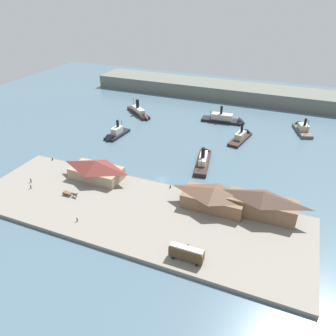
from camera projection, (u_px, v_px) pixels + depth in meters
ground_plane at (161, 180)px, 120.68m from camera, size 320.00×320.00×0.00m
quay_promenade at (134, 212)px, 102.77m from camera, size 110.00×36.00×1.20m
seawall_edge at (157, 183)px, 117.55m from camera, size 110.00×0.80×1.00m
ferry_shed_customs_shed at (96, 169)px, 117.74m from camera, size 19.37×10.01×7.15m
ferry_shed_west_terminal at (214, 197)px, 102.43m from camera, size 20.10×9.85×7.09m
ferry_shed_east_terminal at (262, 203)px, 98.42m from camera, size 21.23×8.09×8.54m
street_tram at (186, 253)px, 82.94m from camera, size 9.23×2.49×4.27m
horse_cart at (70, 193)px, 109.04m from camera, size 6.03×1.42×1.87m
pedestrian_walking_east at (31, 187)px, 113.12m from camera, size 0.38×0.38×1.54m
pedestrian_standing_center at (188, 246)px, 87.28m from camera, size 0.43×0.43×1.73m
pedestrian_near_east_shed at (77, 219)px, 97.47m from camera, size 0.38×0.38×1.52m
pedestrian_near_west_shed at (31, 180)px, 116.53m from camera, size 0.42×0.42×1.71m
mooring_post_center_east at (170, 187)px, 113.57m from camera, size 0.44×0.44×0.90m
mooring_post_west at (52, 159)px, 131.27m from camera, size 0.44×0.44×0.90m
ferry_outer_harbor at (301, 128)px, 160.17m from camera, size 10.84×18.76×10.09m
ferry_moored_east at (204, 159)px, 132.04m from camera, size 8.75×23.30×9.64m
ferry_approaching_west at (242, 136)px, 152.02m from camera, size 8.53×20.18×10.27m
ferry_mid_harbor at (140, 113)px, 178.83m from camera, size 20.99×17.93×9.46m
ferry_moored_west at (115, 135)px, 153.37m from camera, size 6.65×16.36×9.47m
ferry_near_quay at (227, 120)px, 169.88m from camera, size 23.44×7.95×10.78m
far_headland at (229, 91)px, 206.71m from camera, size 180.00×24.00×8.00m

